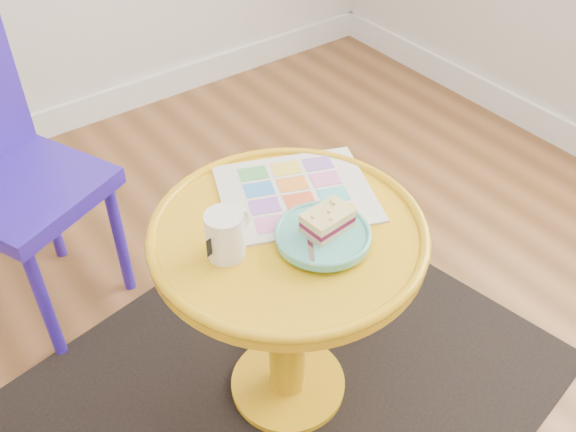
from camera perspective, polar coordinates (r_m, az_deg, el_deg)
rug at (r=1.78m, az=-0.00°, el=-14.84°), size 1.47×1.31×0.01m
side_table at (r=1.47m, az=-0.00°, el=-5.90°), size 0.60×0.60×0.57m
chair at (r=1.85m, az=-24.04°, el=4.02°), size 0.48×0.48×0.83m
newspaper at (r=1.45m, az=0.71°, el=2.04°), size 0.42×0.39×0.01m
mug at (r=1.28m, az=-5.56°, el=-1.54°), size 0.11×0.08×0.10m
plate at (r=1.32m, az=3.12°, el=-1.76°), size 0.20×0.20×0.02m
cake_slice at (r=1.31m, az=3.54°, el=-0.39°), size 0.11×0.08×0.04m
fork at (r=1.30m, az=1.91°, el=-1.97°), size 0.09×0.13×0.00m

